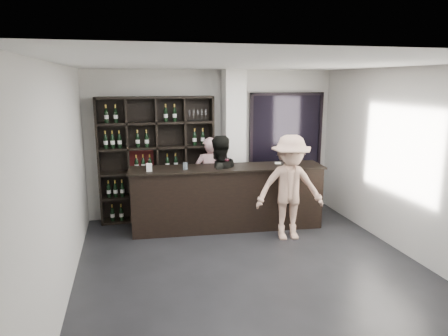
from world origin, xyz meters
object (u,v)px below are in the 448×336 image
object	(u,v)px
tasting_counter	(227,198)
taster_pink	(210,178)
customer	(290,188)
wine_shelf	(157,159)
taster_black	(218,182)

from	to	relation	value
tasting_counter	taster_pink	world-z (taller)	taster_pink
tasting_counter	customer	size ratio (longest dim) A/B	1.94
wine_shelf	taster_pink	xyz separation A→B (m)	(1.00, -0.17, -0.39)
wine_shelf	taster_pink	distance (m)	1.09
taster_pink	taster_black	bearing A→B (deg)	99.44
taster_pink	customer	distance (m)	1.78
wine_shelf	taster_pink	bearing A→B (deg)	-9.37
tasting_counter	taster_black	distance (m)	0.33
taster_black	customer	distance (m)	1.35
tasting_counter	taster_pink	xyz separation A→B (m)	(-0.20, 0.65, 0.23)
customer	wine_shelf	bearing A→B (deg)	150.28
tasting_counter	customer	world-z (taller)	customer
taster_black	taster_pink	bearing A→B (deg)	-103.28
taster_black	wine_shelf	bearing A→B (deg)	-52.73
taster_black	customer	xyz separation A→B (m)	(1.06, -0.84, 0.04)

